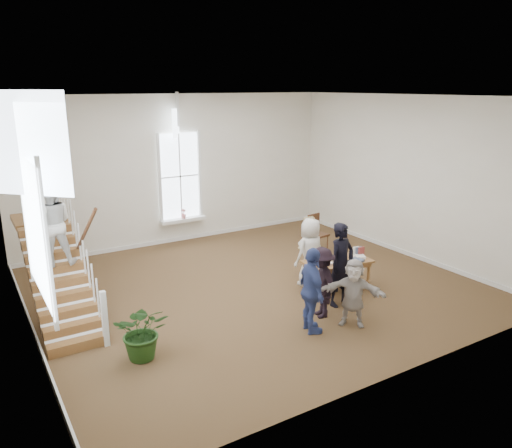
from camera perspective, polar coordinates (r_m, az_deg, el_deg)
ground at (r=12.22m, az=-0.06°, el=-7.22°), size 10.00×10.00×0.00m
room_shell at (r=15.80m, az=-8.36°, el=-0.51°), size 10.49×10.00×10.00m
staircase at (r=10.94m, az=-22.09°, el=-2.15°), size 1.10×4.10×2.92m
library_table at (r=11.95m, az=9.30°, el=-4.53°), size 1.67×0.96×0.81m
police_officer at (r=11.13m, az=9.72°, el=-4.59°), size 0.74×0.55×1.88m
elderly_woman at (r=12.12m, az=6.20°, el=-3.23°), size 0.89×0.64×1.69m
person_yellow at (r=12.69m, az=5.90°, el=-2.60°), size 0.94×0.85×1.59m
woman_cluster_a at (r=9.86m, az=6.39°, el=-7.59°), size 0.69×1.10×1.75m
woman_cluster_b at (r=10.57m, az=7.48°, el=-6.64°), size 0.83×1.11×1.52m
woman_cluster_c at (r=10.33m, az=11.05°, el=-7.71°), size 1.20×1.24×1.41m
floor_plant at (r=9.26m, az=-12.79°, el=-11.85°), size 1.21×1.14×1.06m
side_chair at (r=14.76m, az=6.90°, el=-0.72°), size 0.54×0.54×1.10m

